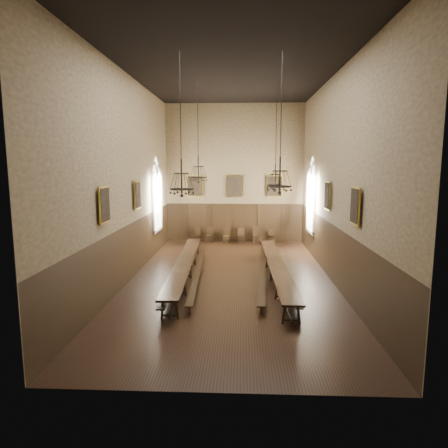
# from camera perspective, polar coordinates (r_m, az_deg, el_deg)

# --- Properties ---
(floor) EXTENTS (9.00, 18.00, 0.02)m
(floor) POSITION_cam_1_polar(r_m,az_deg,el_deg) (18.08, 0.94, -7.95)
(floor) COLOR black
(floor) RESTS_ON ground
(ceiling) EXTENTS (9.00, 18.00, 0.02)m
(ceiling) POSITION_cam_1_polar(r_m,az_deg,el_deg) (17.77, 1.02, 21.18)
(ceiling) COLOR black
(ceiling) RESTS_ON ground
(wall_back) EXTENTS (9.00, 0.02, 9.00)m
(wall_back) POSITION_cam_1_polar(r_m,az_deg,el_deg) (26.35, 1.52, 7.18)
(wall_back) COLOR #907E58
(wall_back) RESTS_ON ground
(wall_front) EXTENTS (9.00, 0.02, 9.00)m
(wall_front) POSITION_cam_1_polar(r_m,az_deg,el_deg) (8.36, -0.71, 4.29)
(wall_front) COLOR #907E58
(wall_front) RESTS_ON ground
(wall_left) EXTENTS (0.02, 18.00, 9.00)m
(wall_left) POSITION_cam_1_polar(r_m,az_deg,el_deg) (18.05, -13.58, 6.33)
(wall_left) COLOR #907E58
(wall_left) RESTS_ON ground
(wall_right) EXTENTS (0.02, 18.00, 9.00)m
(wall_right) POSITION_cam_1_polar(r_m,az_deg,el_deg) (17.81, 15.73, 6.23)
(wall_right) COLOR #907E58
(wall_right) RESTS_ON ground
(wainscot_panelling) EXTENTS (9.00, 18.00, 2.50)m
(wainscot_panelling) POSITION_cam_1_polar(r_m,az_deg,el_deg) (17.77, 0.95, -4.05)
(wainscot_panelling) COLOR black
(wainscot_panelling) RESTS_ON floor
(table_left) EXTENTS (1.13, 10.65, 0.83)m
(table_left) POSITION_cam_1_polar(r_m,az_deg,el_deg) (18.19, -5.62, -6.50)
(table_left) COLOR black
(table_left) RESTS_ON floor
(table_right) EXTENTS (0.89, 10.50, 0.82)m
(table_right) POSITION_cam_1_polar(r_m,az_deg,el_deg) (17.80, 7.51, -6.88)
(table_right) COLOR black
(table_right) RESTS_ON floor
(bench_left_outer) EXTENTS (0.93, 10.08, 0.45)m
(bench_left_outer) POSITION_cam_1_polar(r_m,az_deg,el_deg) (18.22, -6.88, -6.90)
(bench_left_outer) COLOR black
(bench_left_outer) RESTS_ON floor
(bench_left_inner) EXTENTS (0.70, 9.02, 0.41)m
(bench_left_inner) POSITION_cam_1_polar(r_m,az_deg,el_deg) (18.02, -3.86, -7.13)
(bench_left_inner) COLOR black
(bench_left_inner) RESTS_ON floor
(bench_right_inner) EXTENTS (0.85, 9.52, 0.43)m
(bench_right_inner) POSITION_cam_1_polar(r_m,az_deg,el_deg) (18.20, 5.49, -6.95)
(bench_right_inner) COLOR black
(bench_right_inner) RESTS_ON floor
(bench_right_outer) EXTENTS (0.76, 9.21, 0.41)m
(bench_right_outer) POSITION_cam_1_polar(r_m,az_deg,el_deg) (18.09, 9.43, -7.15)
(bench_right_outer) COLOR black
(bench_right_outer) RESTS_ON floor
(chair_1) EXTENTS (0.50, 0.50, 0.96)m
(chair_1) POSITION_cam_1_polar(r_m,az_deg,el_deg) (26.56, -3.95, -1.97)
(chair_1) COLOR black
(chair_1) RESTS_ON floor
(chair_2) EXTENTS (0.52, 0.52, 1.01)m
(chair_2) POSITION_cam_1_polar(r_m,az_deg,el_deg) (26.34, -2.06, -2.00)
(chair_2) COLOR black
(chair_2) RESTS_ON floor
(chair_3) EXTENTS (0.41, 0.41, 0.91)m
(chair_3) POSITION_cam_1_polar(r_m,az_deg,el_deg) (26.35, 0.32, -2.06)
(chair_3) COLOR black
(chair_3) RESTS_ON floor
(chair_4) EXTENTS (0.52, 0.52, 0.96)m
(chair_4) POSITION_cam_1_polar(r_m,az_deg,el_deg) (26.38, 2.46, -2.02)
(chair_4) COLOR black
(chair_4) RESTS_ON floor
(chair_5) EXTENTS (0.50, 0.50, 1.04)m
(chair_5) POSITION_cam_1_polar(r_m,az_deg,el_deg) (26.30, 4.70, -2.03)
(chair_5) COLOR black
(chair_5) RESTS_ON floor
(chair_6) EXTENTS (0.43, 0.43, 0.86)m
(chair_6) POSITION_cam_1_polar(r_m,az_deg,el_deg) (26.47, 6.79, -2.11)
(chair_6) COLOR black
(chair_6) RESTS_ON floor
(chandelier_back_left) EXTENTS (0.84, 0.84, 4.68)m
(chandelier_back_left) POSITION_cam_1_polar(r_m,az_deg,el_deg) (19.71, -3.69, 7.54)
(chandelier_back_left) COLOR black
(chandelier_back_left) RESTS_ON ceiling
(chandelier_back_right) EXTENTS (0.82, 0.82, 5.04)m
(chandelier_back_right) POSITION_cam_1_polar(r_m,az_deg,el_deg) (19.74, 7.34, 6.54)
(chandelier_back_right) COLOR black
(chandelier_back_right) RESTS_ON ceiling
(chandelier_front_left) EXTENTS (0.87, 0.87, 4.93)m
(chandelier_front_left) POSITION_cam_1_polar(r_m,az_deg,el_deg) (14.57, -6.09, 6.22)
(chandelier_front_left) COLOR black
(chandelier_front_left) RESTS_ON ceiling
(chandelier_front_right) EXTENTS (0.87, 0.87, 4.83)m
(chandelier_front_right) POSITION_cam_1_polar(r_m,az_deg,el_deg) (14.69, 7.99, 6.56)
(chandelier_front_right) COLOR black
(chandelier_front_right) RESTS_ON ceiling
(portrait_back_0) EXTENTS (1.10, 0.12, 1.40)m
(portrait_back_0) POSITION_cam_1_polar(r_m,az_deg,el_deg) (26.43, -4.16, 5.43)
(portrait_back_0) COLOR #A68827
(portrait_back_0) RESTS_ON wall_back
(portrait_back_1) EXTENTS (1.10, 0.12, 1.40)m
(portrait_back_1) POSITION_cam_1_polar(r_m,az_deg,el_deg) (26.26, 1.51, 5.43)
(portrait_back_1) COLOR #A68827
(portrait_back_1) RESTS_ON wall_back
(portrait_back_2) EXTENTS (1.10, 0.12, 1.40)m
(portrait_back_2) POSITION_cam_1_polar(r_m,az_deg,el_deg) (26.34, 7.20, 5.38)
(portrait_back_2) COLOR #A68827
(portrait_back_2) RESTS_ON wall_back
(portrait_left_0) EXTENTS (0.12, 1.00, 1.30)m
(portrait_left_0) POSITION_cam_1_polar(r_m,az_deg,el_deg) (19.02, -12.29, 4.06)
(portrait_left_0) COLOR #A68827
(portrait_left_0) RESTS_ON wall_left
(portrait_left_1) EXTENTS (0.12, 1.00, 1.30)m
(portrait_left_1) POSITION_cam_1_polar(r_m,az_deg,el_deg) (14.73, -16.73, 2.65)
(portrait_left_1) COLOR #A68827
(portrait_left_1) RESTS_ON wall_left
(portrait_right_0) EXTENTS (0.12, 1.00, 1.30)m
(portrait_right_0) POSITION_cam_1_polar(r_m,az_deg,el_deg) (18.80, 14.56, 3.93)
(portrait_right_0) COLOR #A68827
(portrait_right_0) RESTS_ON wall_right
(portrait_right_1) EXTENTS (0.12, 1.00, 1.30)m
(portrait_right_1) POSITION_cam_1_polar(r_m,az_deg,el_deg) (14.44, 18.24, 2.47)
(portrait_right_1) COLOR #A68827
(portrait_right_1) RESTS_ON wall_right
(window_right) EXTENTS (0.20, 2.20, 4.60)m
(window_right) POSITION_cam_1_polar(r_m,az_deg,el_deg) (23.24, 12.37, 4.09)
(window_right) COLOR white
(window_right) RESTS_ON wall_right
(window_left) EXTENTS (0.20, 2.20, 4.60)m
(window_left) POSITION_cam_1_polar(r_m,az_deg,el_deg) (23.42, -9.58, 4.20)
(window_left) COLOR white
(window_left) RESTS_ON wall_left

